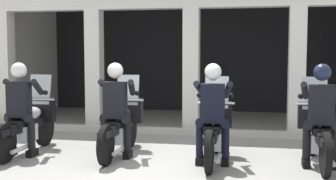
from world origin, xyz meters
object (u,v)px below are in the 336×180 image
at_px(motorcycle_far_left, 29,124).
at_px(police_officer_center_right, 213,105).
at_px(police_officer_far_left, 20,101).
at_px(police_officer_center_left, 116,102).
at_px(motorcycle_center_right, 214,130).
at_px(police_officer_far_right, 321,106).
at_px(motorcycle_center_left, 121,125).
at_px(motorcycle_far_right, 318,132).

distance_m(motorcycle_far_left, police_officer_center_right, 3.28).
bearing_deg(police_officer_far_left, police_officer_center_left, 0.03).
xyz_separation_m(motorcycle_center_right, police_officer_far_right, (1.62, -0.16, 0.44)).
distance_m(motorcycle_far_left, motorcycle_center_left, 1.63).
relative_size(police_officer_center_left, motorcycle_center_right, 0.78).
relative_size(motorcycle_far_left, motorcycle_far_right, 1.00).
bearing_deg(police_officer_center_left, police_officer_far_left, -173.29).
bearing_deg(motorcycle_center_left, police_officer_center_left, -89.93).
xyz_separation_m(motorcycle_center_left, police_officer_center_left, (-0.00, -0.28, 0.44)).
height_order(motorcycle_center_right, motorcycle_far_right, same).
relative_size(motorcycle_center_left, police_officer_far_right, 1.29).
distance_m(motorcycle_center_left, police_officer_far_right, 3.29).
bearing_deg(police_officer_far_right, police_officer_center_left, 177.00).
bearing_deg(motorcycle_center_left, police_officer_center_right, -15.46).
height_order(motorcycle_far_right, police_officer_far_right, police_officer_far_right).
relative_size(motorcycle_far_left, police_officer_far_left, 1.29).
bearing_deg(motorcycle_center_right, motorcycle_far_right, -0.63).
bearing_deg(police_officer_far_left, police_officer_far_right, -4.86).
bearing_deg(motorcycle_center_left, motorcycle_center_right, -5.80).
bearing_deg(motorcycle_center_left, motorcycle_far_left, -173.29).
distance_m(motorcycle_far_left, police_officer_far_left, 0.52).
bearing_deg(motorcycle_far_left, motorcycle_center_left, 0.03).
bearing_deg(police_officer_far_right, motorcycle_center_right, 172.18).
bearing_deg(motorcycle_far_left, police_officer_far_left, -96.61).
distance_m(motorcycle_center_left, police_officer_center_left, 0.52).
height_order(motorcycle_center_left, police_officer_center_right, police_officer_center_right).
relative_size(police_officer_far_left, police_officer_center_left, 1.00).
bearing_deg(motorcycle_far_right, police_officer_far_left, -177.22).
xyz_separation_m(motorcycle_center_left, motorcycle_center_right, (1.62, -0.17, 0.00)).
relative_size(motorcycle_far_left, police_officer_center_left, 1.29).
bearing_deg(police_officer_center_right, motorcycle_center_left, 159.35).
relative_size(police_officer_center_left, police_officer_center_right, 1.00).
bearing_deg(police_officer_center_right, police_officer_far_left, 175.27).
height_order(motorcycle_far_left, police_officer_center_left, police_officer_center_left).
xyz_separation_m(motorcycle_far_left, police_officer_far_right, (4.86, -0.16, 0.44)).
xyz_separation_m(motorcycle_far_left, police_officer_center_right, (3.24, -0.28, 0.44)).
bearing_deg(motorcycle_center_right, police_officer_far_right, -10.64).
xyz_separation_m(motorcycle_center_left, motorcycle_far_right, (3.24, -0.05, 0.00)).
bearing_deg(police_officer_far_right, motorcycle_far_right, 87.70).
bearing_deg(police_officer_far_left, motorcycle_far_right, -1.53).
relative_size(motorcycle_center_right, police_officer_far_right, 1.29).
relative_size(motorcycle_center_right, police_officer_center_right, 1.29).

